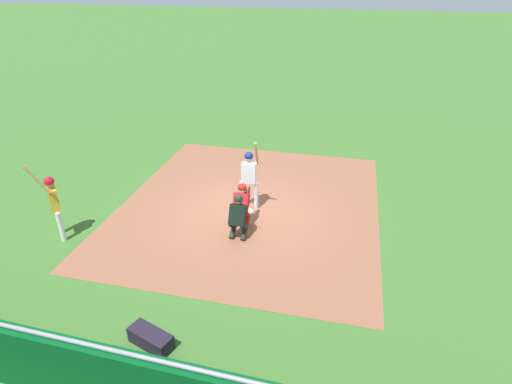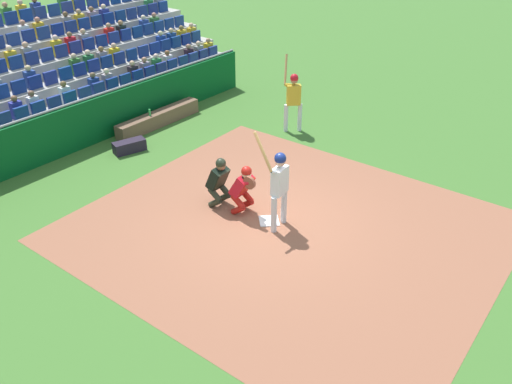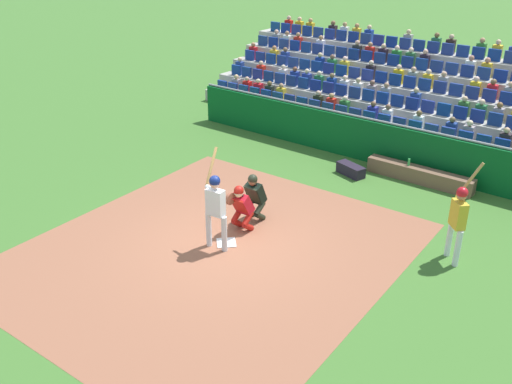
{
  "view_description": "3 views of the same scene",
  "coord_description": "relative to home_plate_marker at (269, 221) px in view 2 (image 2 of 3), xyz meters",
  "views": [
    {
      "loc": [
        3.01,
        -10.22,
        6.33
      ],
      "look_at": [
        0.44,
        -0.43,
        0.96
      ],
      "focal_mm": 29.06,
      "sensor_mm": 36.0,
      "label": 1
    },
    {
      "loc": [
        8.01,
        6.03,
        6.69
      ],
      "look_at": [
        0.47,
        -0.0,
        0.99
      ],
      "focal_mm": 37.32,
      "sensor_mm": 36.0,
      "label": 2
    },
    {
      "loc": [
        -7.56,
        8.65,
        6.86
      ],
      "look_at": [
        -0.47,
        -0.52,
        1.27
      ],
      "focal_mm": 39.85,
      "sensor_mm": 36.0,
      "label": 3
    }
  ],
  "objects": [
    {
      "name": "dugout_wall",
      "position": [
        0.0,
        -6.57,
        0.65
      ],
      "size": [
        12.75,
        0.24,
        1.4
      ],
      "color": "#074F1F",
      "rests_on": "ground_plane"
    },
    {
      "name": "ground_plane",
      "position": [
        0.0,
        0.0,
        -0.02
      ],
      "size": [
        160.0,
        160.0,
        0.0
      ],
      "primitive_type": "plane",
      "color": "#3D6D2B"
    },
    {
      "name": "on_deck_batter",
      "position": [
        -4.43,
        -2.51,
        1.1
      ],
      "size": [
        0.48,
        0.73,
        2.26
      ],
      "color": "silver",
      "rests_on": "ground_plane"
    },
    {
      "name": "batter_at_plate",
      "position": [
        0.05,
        0.28,
        1.13
      ],
      "size": [
        0.63,
        0.59,
        2.3
      ],
      "color": "silver",
      "rests_on": "ground_plane"
    },
    {
      "name": "bleacher_stand",
      "position": [
        0.0,
        -11.18,
        0.89
      ],
      "size": [
        16.43,
        4.58,
        3.06
      ],
      "color": "#A3A097",
      "rests_on": "ground_plane"
    },
    {
      "name": "catcher_crouching",
      "position": [
        0.09,
        -0.67,
        0.69
      ],
      "size": [
        0.47,
        0.72,
        1.26
      ],
      "color": "#A91812",
      "rests_on": "ground_plane"
    },
    {
      "name": "infield_dirt_patch",
      "position": [
        0.0,
        0.5,
        -0.01
      ],
      "size": [
        7.94,
        8.94,
        0.01
      ],
      "primitive_type": "cube",
      "rotation": [
        0.0,
        0.0,
        0.03
      ],
      "color": "#915840",
      "rests_on": "ground_plane"
    },
    {
      "name": "equipment_duffel_bag",
      "position": [
        -0.36,
        -5.26,
        0.15
      ],
      "size": [
        0.97,
        0.61,
        0.33
      ],
      "primitive_type": "cube",
      "rotation": [
        0.0,
        0.0,
        -0.3
      ],
      "color": "black",
      "rests_on": "ground_plane"
    },
    {
      "name": "home_plate_umpire",
      "position": [
        0.19,
        -1.32,
        0.68
      ],
      "size": [
        0.46,
        0.46,
        1.29
      ],
      "color": "black",
      "rests_on": "ground_plane"
    },
    {
      "name": "home_plate_marker",
      "position": [
        0.0,
        0.0,
        0.0
      ],
      "size": [
        0.62,
        0.62,
        0.02
      ],
      "primitive_type": "cube",
      "rotation": [
        0.0,
        0.0,
        0.79
      ],
      "color": "white",
      "rests_on": "infield_dirt_patch"
    },
    {
      "name": "dugout_bench",
      "position": [
        -2.17,
        -6.02,
        0.2
      ],
      "size": [
        3.13,
        0.4,
        0.44
      ],
      "primitive_type": "cube",
      "color": "brown",
      "rests_on": "ground_plane"
    },
    {
      "name": "water_bottle_on_bench",
      "position": [
        -1.82,
        -6.0,
        0.52
      ],
      "size": [
        0.07,
        0.07,
        0.2
      ],
      "primitive_type": "cylinder",
      "color": "green",
      "rests_on": "dugout_bench"
    }
  ]
}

